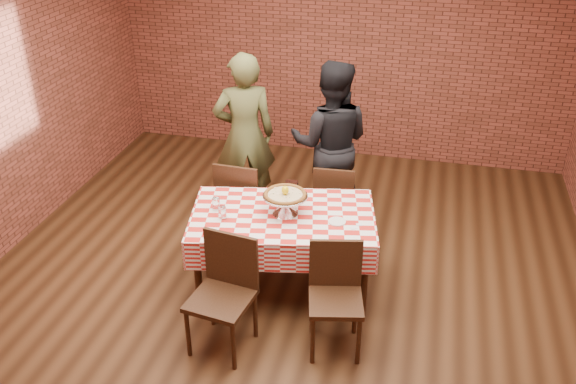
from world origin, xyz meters
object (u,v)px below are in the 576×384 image
object	(u,v)px
pizza_stand	(285,204)
chair_far_right	(334,201)
table	(283,252)
water_glass_right	(216,204)
condiment_caddy	(291,189)
pizza	(285,195)
chair_near_right	(336,303)
diner_olive	(245,135)
diner_black	(331,143)
water_glass_left	(222,213)
chair_far_left	(244,200)
chair_near_left	(221,299)

from	to	relation	value
pizza_stand	chair_far_right	bearing A→B (deg)	72.11
table	chair_far_right	world-z (taller)	chair_far_right
water_glass_right	condiment_caddy	bearing A→B (deg)	32.29
condiment_caddy	pizza	bearing A→B (deg)	-92.15
chair_near_right	diner_olive	xyz separation A→B (m)	(-1.29, 1.92, 0.43)
diner_black	table	bearing A→B (deg)	77.89
water_glass_right	condiment_caddy	distance (m)	0.68
table	diner_olive	distance (m)	1.54
water_glass_left	chair_far_left	world-z (taller)	chair_far_left
water_glass_right	chair_far_left	world-z (taller)	chair_far_left
water_glass_left	chair_far_left	distance (m)	0.92
chair_far_right	condiment_caddy	bearing A→B (deg)	59.62
chair_near_right	chair_far_left	distance (m)	1.73
chair_near_left	diner_black	bearing A→B (deg)	86.73
pizza	diner_olive	distance (m)	1.45
chair_near_left	chair_far_left	size ratio (longest dim) A/B	1.01
chair_near_right	chair_far_right	world-z (taller)	chair_near_right
chair_far_left	condiment_caddy	bearing A→B (deg)	150.65
table	pizza	size ratio (longest dim) A/B	4.28
pizza	chair_near_left	world-z (taller)	pizza
chair_near_right	diner_olive	size ratio (longest dim) A/B	0.51
pizza_stand	water_glass_left	distance (m)	0.53
pizza_stand	diner_black	world-z (taller)	diner_black
chair_near_right	water_glass_right	bearing A→B (deg)	139.92
chair_far_left	pizza	bearing A→B (deg)	134.71
table	chair_near_right	world-z (taller)	chair_near_right
table	chair_far_right	xyz separation A→B (m)	(0.30, 0.89, 0.06)
pizza	chair_near_right	world-z (taller)	pizza
diner_black	pizza_stand	bearing A→B (deg)	78.46
pizza_stand	water_glass_right	xyz separation A→B (m)	(-0.59, -0.07, -0.03)
condiment_caddy	diner_olive	xyz separation A→B (m)	(-0.72, 0.96, 0.04)
condiment_caddy	diner_olive	distance (m)	1.20
water_glass_left	condiment_caddy	distance (m)	0.68
water_glass_left	chair_far_right	xyz separation A→B (m)	(0.77, 1.07, -0.38)
condiment_caddy	chair_far_right	world-z (taller)	condiment_caddy
pizza_stand	condiment_caddy	xyz separation A→B (m)	(-0.01, 0.29, -0.01)
pizza	water_glass_left	bearing A→B (deg)	-157.44
diner_black	condiment_caddy	bearing A→B (deg)	75.72
water_glass_left	chair_far_right	distance (m)	1.37
condiment_caddy	chair_far_right	size ratio (longest dim) A/B	0.17
pizza	condiment_caddy	distance (m)	0.31
pizza	condiment_caddy	world-z (taller)	pizza
condiment_caddy	diner_black	world-z (taller)	diner_black
condiment_caddy	chair_far_left	xyz separation A→B (m)	(-0.56, 0.35, -0.38)
pizza	chair_near_right	bearing A→B (deg)	-50.42
pizza	condiment_caddy	bearing A→B (deg)	92.79
table	diner_black	size ratio (longest dim) A/B	0.89
pizza	chair_far_left	xyz separation A→B (m)	(-0.57, 0.64, -0.48)
pizza_stand	chair_far_left	size ratio (longest dim) A/B	0.42
chair_far_left	chair_far_right	world-z (taller)	chair_far_left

